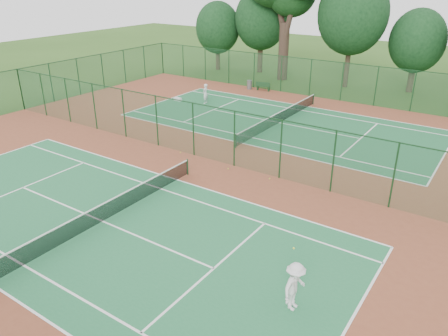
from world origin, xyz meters
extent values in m
plane|color=#2D5319|center=(0.00, 0.00, 0.00)|extent=(120.00, 120.00, 0.00)
cube|color=brown|center=(0.00, 0.00, 0.01)|extent=(40.00, 36.00, 0.01)
cube|color=#21693D|center=(0.00, -9.00, 0.01)|extent=(23.77, 10.97, 0.01)
cube|color=#1E5F36|center=(0.00, 9.00, 0.01)|extent=(23.77, 10.97, 0.01)
cube|color=#174628|center=(0.00, 18.00, 1.75)|extent=(40.00, 0.02, 3.50)
cube|color=#163D1E|center=(0.00, 18.00, 3.46)|extent=(40.00, 0.05, 0.05)
cube|color=#184930|center=(-20.00, 0.00, 1.75)|extent=(0.02, 36.00, 3.50)
cube|color=#153B21|center=(-20.00, 0.00, 3.46)|extent=(0.05, 36.00, 0.05)
cube|color=#184A2A|center=(0.00, 0.00, 1.75)|extent=(40.00, 0.02, 3.50)
cube|color=#163D1D|center=(0.00, 0.00, 3.46)|extent=(40.00, 0.05, 0.05)
cylinder|color=#14381C|center=(0.00, -2.60, 0.49)|extent=(0.10, 0.10, 0.97)
cube|color=black|center=(0.00, -9.00, 0.48)|extent=(0.02, 12.80, 0.85)
cube|color=white|center=(0.00, -9.00, 0.92)|extent=(0.04, 12.80, 0.06)
cylinder|color=#133620|center=(0.00, 2.60, 0.49)|extent=(0.10, 0.10, 0.97)
cylinder|color=#133620|center=(0.00, 15.40, 0.49)|extent=(0.10, 0.10, 0.97)
cube|color=black|center=(0.00, 9.00, 0.48)|extent=(0.02, 12.80, 0.85)
cube|color=white|center=(0.00, 9.00, 0.92)|extent=(0.04, 12.80, 0.06)
imported|color=silver|center=(9.99, -9.26, 0.95)|extent=(0.78, 1.25, 1.85)
imported|color=silver|center=(-8.19, 10.30, 0.90)|extent=(0.52, 0.70, 1.76)
cylinder|color=slate|center=(-7.67, 17.09, 0.45)|extent=(0.61, 0.61, 0.89)
cube|color=#123417|center=(-6.75, 17.20, 0.23)|extent=(0.15, 0.39, 0.43)
cube|color=#123417|center=(-5.61, 17.42, 0.23)|extent=(0.15, 0.39, 0.43)
cube|color=#123417|center=(-6.18, 17.31, 0.46)|extent=(1.50, 0.67, 0.05)
cube|color=#123417|center=(-6.14, 17.12, 0.69)|extent=(1.43, 0.32, 0.43)
cube|color=silver|center=(-10.82, 9.57, 0.16)|extent=(0.80, 0.34, 0.29)
sphere|color=yellow|center=(1.54, -0.64, 0.04)|extent=(0.07, 0.07, 0.07)
sphere|color=#C7EB36|center=(4.26, -0.46, 0.04)|extent=(0.07, 0.07, 0.07)
sphere|color=#C9DD33|center=(-2.49, -0.21, 0.04)|extent=(0.07, 0.07, 0.07)
cylinder|color=#32221B|center=(-7.00, 22.99, 3.02)|extent=(1.11, 1.11, 6.04)
cylinder|color=#32221B|center=(-7.90, 23.30, 7.54)|extent=(2.05, 0.60, 6.00)
cylinder|color=#32221B|center=(-6.09, 22.79, 7.85)|extent=(1.91, 0.56, 6.51)
camera|label=1|loc=(14.68, -20.51, 10.72)|focal=35.00mm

